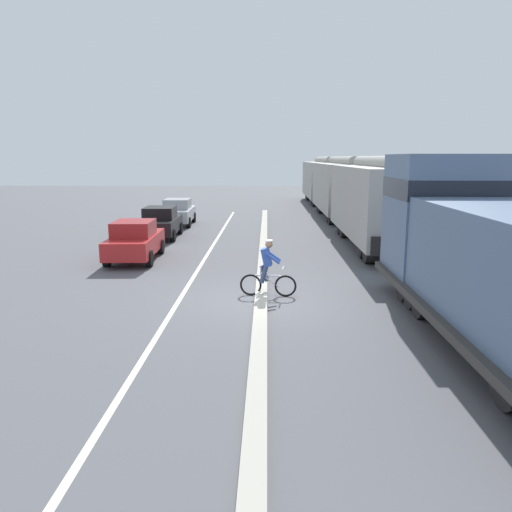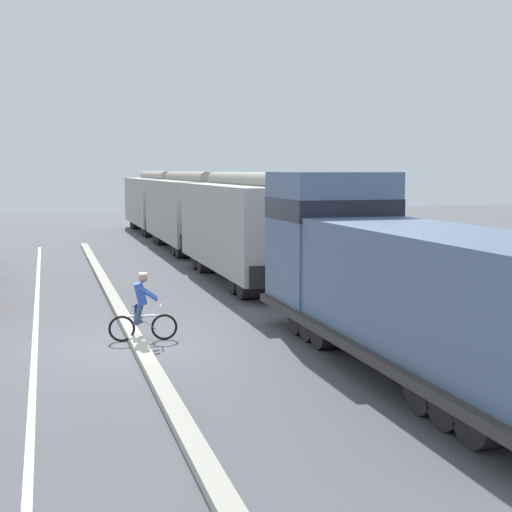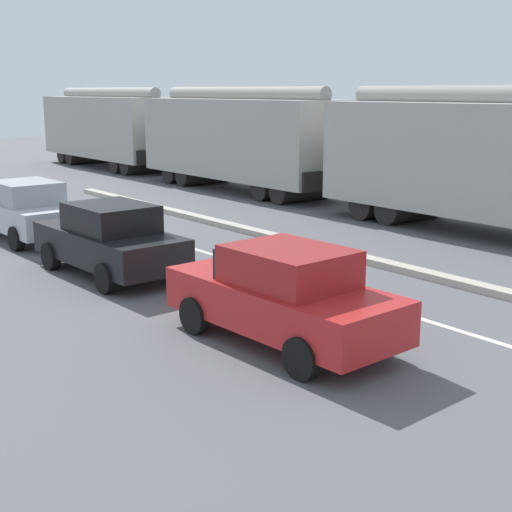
{
  "view_description": "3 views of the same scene",
  "coord_description": "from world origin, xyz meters",
  "px_view_note": "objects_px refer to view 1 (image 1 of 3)",
  "views": [
    {
      "loc": [
        0.16,
        -14.08,
        4.1
      ],
      "look_at": [
        -0.19,
        1.7,
        0.98
      ],
      "focal_mm": 35.0,
      "sensor_mm": 36.0,
      "label": 1
    },
    {
      "loc": [
        -2.05,
        -17.08,
        4.24
      ],
      "look_at": [
        3.23,
        0.71,
        2.01
      ],
      "focal_mm": 50.0,
      "sensor_mm": 36.0,
      "label": 2
    },
    {
      "loc": [
        -12.35,
        -2.72,
        4.04
      ],
      "look_at": [
        -3.89,
        8.04,
        0.85
      ],
      "focal_mm": 50.0,
      "sensor_mm": 36.0,
      "label": 3
    }
  ],
  "objects_px": {
    "locomotive": "(495,263)",
    "cyclist": "(268,270)",
    "parked_car_red": "(135,240)",
    "parked_car_black": "(161,222)",
    "hopper_car_lead": "(377,202)",
    "hopper_car_middle": "(341,188)",
    "hopper_car_trailing": "(322,180)",
    "parked_car_silver": "(178,212)"
  },
  "relations": [
    {
      "from": "hopper_car_lead",
      "to": "locomotive",
      "type": "bearing_deg",
      "value": -90.0
    },
    {
      "from": "locomotive",
      "to": "parked_car_silver",
      "type": "bearing_deg",
      "value": 118.31
    },
    {
      "from": "hopper_car_lead",
      "to": "parked_car_black",
      "type": "height_order",
      "value": "hopper_car_lead"
    },
    {
      "from": "hopper_car_lead",
      "to": "cyclist",
      "type": "height_order",
      "value": "hopper_car_lead"
    },
    {
      "from": "locomotive",
      "to": "hopper_car_middle",
      "type": "distance_m",
      "value": 23.76
    },
    {
      "from": "hopper_car_trailing",
      "to": "parked_car_silver",
      "type": "xyz_separation_m",
      "value": [
        -10.57,
        -15.74,
        -1.26
      ]
    },
    {
      "from": "parked_car_silver",
      "to": "hopper_car_middle",
      "type": "bearing_deg",
      "value": 21.39
    },
    {
      "from": "hopper_car_trailing",
      "to": "parked_car_silver",
      "type": "relative_size",
      "value": 2.5
    },
    {
      "from": "locomotive",
      "to": "hopper_car_lead",
      "type": "xyz_separation_m",
      "value": [
        0.0,
        12.16,
        0.28
      ]
    },
    {
      "from": "locomotive",
      "to": "hopper_car_trailing",
      "type": "height_order",
      "value": "locomotive"
    },
    {
      "from": "hopper_car_lead",
      "to": "parked_car_silver",
      "type": "bearing_deg",
      "value": 144.77
    },
    {
      "from": "hopper_car_middle",
      "to": "hopper_car_trailing",
      "type": "relative_size",
      "value": 1.0
    },
    {
      "from": "parked_car_red",
      "to": "parked_car_silver",
      "type": "bearing_deg",
      "value": 90.84
    },
    {
      "from": "locomotive",
      "to": "cyclist",
      "type": "relative_size",
      "value": 6.77
    },
    {
      "from": "hopper_car_trailing",
      "to": "parked_car_red",
      "type": "bearing_deg",
      "value": -111.41
    },
    {
      "from": "locomotive",
      "to": "parked_car_red",
      "type": "distance_m",
      "value": 13.67
    },
    {
      "from": "cyclist",
      "to": "parked_car_silver",
      "type": "bearing_deg",
      "value": 108.97
    },
    {
      "from": "hopper_car_lead",
      "to": "parked_car_black",
      "type": "distance_m",
      "value": 10.92
    },
    {
      "from": "hopper_car_trailing",
      "to": "parked_car_red",
      "type": "relative_size",
      "value": 2.48
    },
    {
      "from": "hopper_car_middle",
      "to": "parked_car_silver",
      "type": "relative_size",
      "value": 2.5
    },
    {
      "from": "parked_car_silver",
      "to": "cyclist",
      "type": "relative_size",
      "value": 2.47
    },
    {
      "from": "parked_car_black",
      "to": "parked_car_red",
      "type": "bearing_deg",
      "value": -88.34
    },
    {
      "from": "hopper_car_lead",
      "to": "hopper_car_middle",
      "type": "relative_size",
      "value": 1.0
    },
    {
      "from": "hopper_car_lead",
      "to": "hopper_car_trailing",
      "type": "relative_size",
      "value": 1.0
    },
    {
      "from": "parked_car_black",
      "to": "cyclist",
      "type": "relative_size",
      "value": 2.48
    },
    {
      "from": "parked_car_black",
      "to": "cyclist",
      "type": "bearing_deg",
      "value": -63.35
    },
    {
      "from": "hopper_car_trailing",
      "to": "parked_car_silver",
      "type": "bearing_deg",
      "value": -123.88
    },
    {
      "from": "parked_car_black",
      "to": "cyclist",
      "type": "xyz_separation_m",
      "value": [
        5.53,
        -11.01,
        0.0
      ]
    },
    {
      "from": "hopper_car_lead",
      "to": "cyclist",
      "type": "xyz_separation_m",
      "value": [
        -5.05,
        -8.59,
        -1.26
      ]
    },
    {
      "from": "parked_car_red",
      "to": "parked_car_black",
      "type": "relative_size",
      "value": 1.0
    },
    {
      "from": "parked_car_red",
      "to": "parked_car_black",
      "type": "distance_m",
      "value": 5.77
    },
    {
      "from": "parked_car_silver",
      "to": "parked_car_red",
      "type": "bearing_deg",
      "value": -89.16
    },
    {
      "from": "hopper_car_middle",
      "to": "hopper_car_trailing",
      "type": "distance_m",
      "value": 11.6
    },
    {
      "from": "parked_car_black",
      "to": "hopper_car_middle",
      "type": "bearing_deg",
      "value": 40.96
    },
    {
      "from": "hopper_car_middle",
      "to": "parked_car_red",
      "type": "height_order",
      "value": "hopper_car_middle"
    },
    {
      "from": "hopper_car_trailing",
      "to": "parked_car_silver",
      "type": "distance_m",
      "value": 19.0
    },
    {
      "from": "cyclist",
      "to": "parked_car_black",
      "type": "bearing_deg",
      "value": 116.65
    },
    {
      "from": "hopper_car_middle",
      "to": "parked_car_silver",
      "type": "xyz_separation_m",
      "value": [
        -10.57,
        -4.14,
        -1.26
      ]
    },
    {
      "from": "locomotive",
      "to": "hopper_car_lead",
      "type": "bearing_deg",
      "value": 90.0
    },
    {
      "from": "parked_car_red",
      "to": "hopper_car_middle",
      "type": "bearing_deg",
      "value": 55.15
    },
    {
      "from": "parked_car_red",
      "to": "locomotive",
      "type": "bearing_deg",
      "value": -40.24
    },
    {
      "from": "parked_car_red",
      "to": "hopper_car_lead",
      "type": "bearing_deg",
      "value": 17.83
    }
  ]
}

